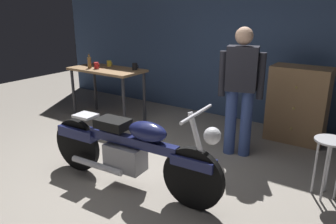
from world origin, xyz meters
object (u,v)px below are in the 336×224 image
at_px(motorcycle, 130,149).
at_px(mug_yellow_tall, 109,63).
at_px(shop_stool, 329,153).
at_px(mug_black_matte, 135,67).
at_px(mug_blue_enamel, 89,63).
at_px(person_standing, 241,87).
at_px(wooden_dresser, 298,104).
at_px(bottle, 89,62).
at_px(mug_red_diner, 96,66).

distance_m(motorcycle, mug_yellow_tall, 2.64).
relative_size(motorcycle, shop_stool, 3.42).
bearing_deg(mug_black_matte, mug_blue_enamel, -171.86).
bearing_deg(mug_yellow_tall, person_standing, -6.27).
xyz_separation_m(mug_yellow_tall, mug_blue_enamel, (-0.33, -0.16, 0.00)).
bearing_deg(wooden_dresser, mug_yellow_tall, -168.02).
xyz_separation_m(person_standing, bottle, (-2.71, -0.04, 0.07)).
bearing_deg(shop_stool, mug_yellow_tall, 168.64).
xyz_separation_m(shop_stool, mug_black_matte, (-3.11, 0.72, 0.46)).
bearing_deg(mug_blue_enamel, wooden_dresser, 13.38).
xyz_separation_m(shop_stool, wooden_dresser, (-0.64, 1.40, 0.05)).
xyz_separation_m(motorcycle, wooden_dresser, (1.15, 2.39, 0.10)).
bearing_deg(mug_yellow_tall, mug_blue_enamel, -154.47).
relative_size(motorcycle, wooden_dresser, 1.99).
xyz_separation_m(mug_blue_enamel, bottle, (0.17, -0.16, 0.05)).
bearing_deg(motorcycle, mug_red_diner, 140.32).
bearing_deg(mug_black_matte, person_standing, -7.50).
xyz_separation_m(wooden_dresser, mug_blue_enamel, (-3.40, -0.81, 0.40)).
distance_m(motorcycle, mug_black_matte, 2.22).
bearing_deg(mug_red_diner, bottle, -173.05).
height_order(motorcycle, mug_blue_enamel, mug_blue_enamel).
bearing_deg(wooden_dresser, motorcycle, -115.68).
height_order(person_standing, shop_stool, person_standing).
height_order(person_standing, mug_black_matte, person_standing).
relative_size(shop_stool, mug_red_diner, 5.52).
bearing_deg(bottle, mug_black_matte, 21.13).
height_order(mug_black_matte, mug_yellow_tall, mug_black_matte).
bearing_deg(wooden_dresser, mug_black_matte, -164.70).
bearing_deg(wooden_dresser, mug_red_diner, -162.85).
relative_size(wooden_dresser, mug_black_matte, 9.01).
bearing_deg(bottle, wooden_dresser, 16.70).
bearing_deg(bottle, shop_stool, -6.34).
bearing_deg(shop_stool, person_standing, 158.19).
bearing_deg(person_standing, mug_blue_enamel, -17.70).
height_order(motorcycle, mug_red_diner, mug_red_diner).
bearing_deg(mug_yellow_tall, shop_stool, -11.36).
relative_size(mug_red_diner, bottle, 0.48).
height_order(wooden_dresser, mug_red_diner, wooden_dresser).
distance_m(mug_black_matte, mug_red_diner, 0.67).
bearing_deg(shop_stool, motorcycle, -151.15).
bearing_deg(mug_blue_enamel, mug_black_matte, 8.14).
xyz_separation_m(motorcycle, person_standing, (0.63, 1.45, 0.48)).
distance_m(wooden_dresser, mug_black_matte, 2.59).
xyz_separation_m(motorcycle, mug_yellow_tall, (-1.93, 1.73, 0.50)).
xyz_separation_m(shop_stool, mug_blue_enamel, (-4.05, 0.59, 0.45)).
relative_size(motorcycle, mug_red_diner, 18.89).
bearing_deg(motorcycle, mug_blue_enamel, 141.97).
bearing_deg(wooden_dresser, bottle, -163.30).
distance_m(person_standing, mug_black_matte, 1.97).
distance_m(mug_red_diner, bottle, 0.15).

